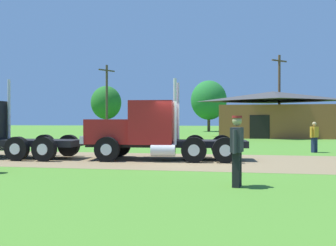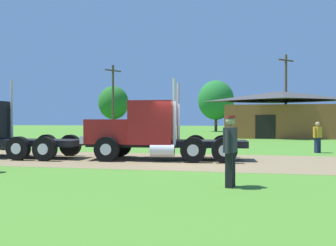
# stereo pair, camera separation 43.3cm
# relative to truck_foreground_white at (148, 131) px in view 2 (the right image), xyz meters

# --- Properties ---
(ground_plane) EXTENTS (200.00, 200.00, 0.00)m
(ground_plane) POSITION_rel_truck_foreground_white_xyz_m (1.83, -0.29, -1.23)
(ground_plane) COLOR #4C852A
(dirt_track) EXTENTS (120.00, 6.44, 0.01)m
(dirt_track) POSITION_rel_truck_foreground_white_xyz_m (1.83, -0.29, -1.23)
(dirt_track) COLOR olive
(dirt_track) RESTS_ON ground_plane
(truck_foreground_white) EXTENTS (7.16, 3.13, 3.45)m
(truck_foreground_white) POSITION_rel_truck_foreground_white_xyz_m (0.00, 0.00, 0.00)
(truck_foreground_white) COLOR black
(truck_foreground_white) RESTS_ON ground_plane
(visitor_walking_mid) EXTENTS (0.35, 0.69, 1.84)m
(visitor_walking_mid) POSITION_rel_truck_foreground_white_xyz_m (3.82, -6.22, -0.20)
(visitor_walking_mid) COLOR #2D2D33
(visitor_walking_mid) RESTS_ON ground_plane
(visitor_far_side) EXTENTS (0.49, 0.53, 1.64)m
(visitor_far_side) POSITION_rel_truck_foreground_white_xyz_m (7.92, 4.99, -0.34)
(visitor_far_side) COLOR gold
(visitor_far_side) RESTS_ON ground_plane
(shed_building) EXTENTS (11.21, 8.25, 4.66)m
(shed_building) POSITION_rel_truck_foreground_white_xyz_m (7.57, 23.45, 1.01)
(shed_building) COLOR #95512A
(shed_building) RESTS_ON ground_plane
(utility_pole_near) EXTENTS (1.26, 1.95, 7.86)m
(utility_pole_near) POSITION_rel_truck_foreground_white_xyz_m (-10.32, 23.80, 2.95)
(utility_pole_near) COLOR #4C3E2D
(utility_pole_near) RESTS_ON ground_plane
(utility_pole_far) EXTENTS (1.69, 1.62, 8.54)m
(utility_pole_far) POSITION_rel_truck_foreground_white_xyz_m (8.30, 24.68, 3.29)
(utility_pole_far) COLOR brown
(utility_pole_far) RESTS_ON ground_plane
(tree_left) EXTENTS (4.82, 4.82, 7.16)m
(tree_left) POSITION_rel_truck_foreground_white_xyz_m (-16.50, 40.98, 3.27)
(tree_left) COLOR #513823
(tree_left) RESTS_ON ground_plane
(tree_mid) EXTENTS (5.45, 5.45, 7.77)m
(tree_mid) POSITION_rel_truck_foreground_white_xyz_m (-0.23, 41.32, 3.53)
(tree_mid) COLOR #513823
(tree_mid) RESTS_ON ground_plane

